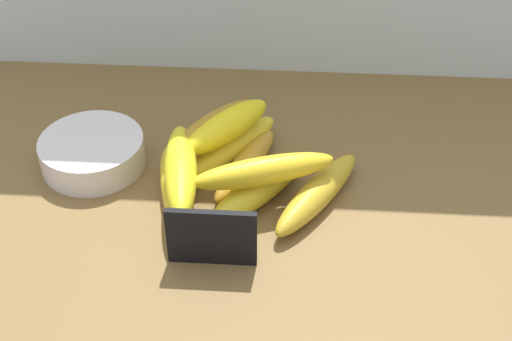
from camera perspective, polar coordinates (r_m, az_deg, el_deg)
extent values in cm
cube|color=brown|center=(96.34, 0.94, -4.74)|extent=(110.00, 76.00, 3.00)
cube|color=black|center=(87.41, -3.53, -5.31)|extent=(11.00, 0.80, 8.40)
cube|color=olive|center=(90.74, -3.38, -6.70)|extent=(9.90, 1.20, 0.60)
cylinder|color=silver|center=(105.68, -12.81, 1.41)|extent=(14.87, 14.87, 4.41)
ellipsoid|color=#BE8B27|center=(101.51, -0.84, 0.42)|extent=(9.76, 17.56, 3.48)
ellipsoid|color=yellow|center=(96.97, 0.20, -1.46)|extent=(14.60, 16.78, 4.28)
ellipsoid|color=gold|center=(96.84, 4.87, -1.81)|extent=(13.53, 18.72, 3.99)
ellipsoid|color=yellow|center=(97.45, -6.30, -1.58)|extent=(9.00, 19.89, 4.09)
ellipsoid|color=yellow|center=(103.65, -2.32, 1.62)|extent=(15.68, 18.74, 4.26)
ellipsoid|color=yellow|center=(94.09, -5.99, 0.02)|extent=(7.02, 19.20, 4.25)
ellipsoid|color=yellow|center=(93.52, 0.58, -0.04)|extent=(19.51, 9.92, 3.80)
ellipsoid|color=yellow|center=(100.94, -2.43, 3.49)|extent=(13.59, 15.12, 4.35)
ellipsoid|color=#AA7C1F|center=(101.35, -3.16, 3.55)|extent=(13.09, 14.73, 4.13)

